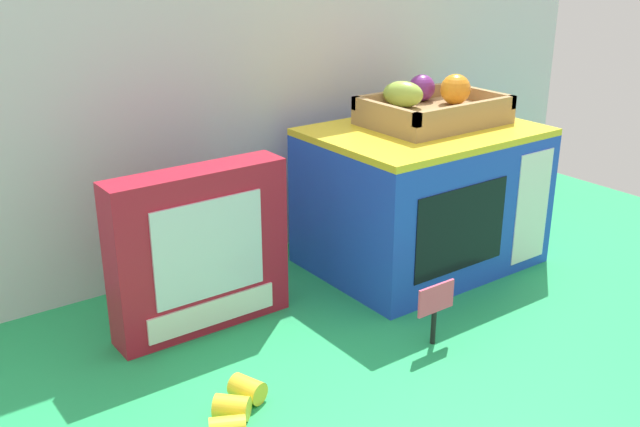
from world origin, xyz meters
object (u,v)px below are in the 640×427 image
object	(u,v)px
toy_microwave	(420,196)
loose_toy_banana	(236,408)
cookie_set_box	(200,251)
price_sign	(435,305)
food_groups_crate	(432,108)

from	to	relation	value
toy_microwave	loose_toy_banana	distance (m)	0.59
toy_microwave	cookie_set_box	size ratio (longest dim) A/B	1.40
cookie_set_box	loose_toy_banana	distance (m)	0.28
cookie_set_box	price_sign	size ratio (longest dim) A/B	2.85
price_sign	loose_toy_banana	size ratio (longest dim) A/B	0.88
food_groups_crate	loose_toy_banana	xyz separation A→B (m)	(-0.58, -0.25, -0.27)
cookie_set_box	price_sign	xyz separation A→B (m)	(0.26, -0.26, -0.06)
food_groups_crate	loose_toy_banana	bearing A→B (deg)	-156.28
toy_microwave	price_sign	distance (m)	0.32
food_groups_crate	price_sign	distance (m)	0.42
toy_microwave	loose_toy_banana	size ratio (longest dim) A/B	3.51
food_groups_crate	loose_toy_banana	distance (m)	0.68
loose_toy_banana	cookie_set_box	bearing A→B (deg)	71.40
cookie_set_box	price_sign	distance (m)	0.37
food_groups_crate	price_sign	bearing A→B (deg)	-131.56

